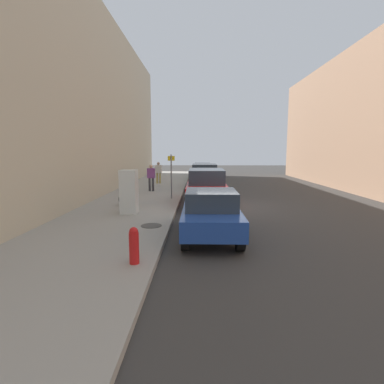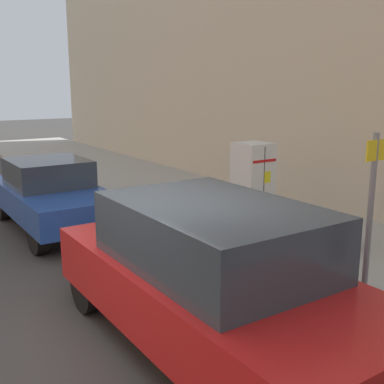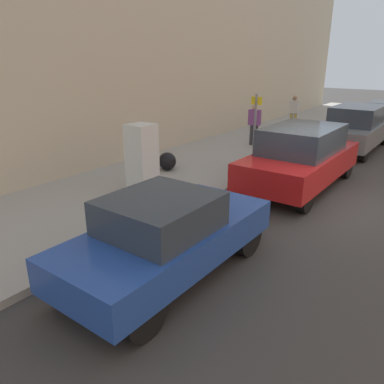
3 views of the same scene
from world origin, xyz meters
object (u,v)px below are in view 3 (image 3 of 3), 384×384
object	(u,v)px
trash_bag	(167,161)
parked_suv_red	(301,157)
pedestrian_standing_near	(294,110)
discarded_refrigerator	(142,157)
street_sign_post	(255,127)
parked_hatchback_blue	(167,235)
parked_suv_gray	(356,128)
pedestrian_walking_far	(254,122)

from	to	relation	value
trash_bag	parked_suv_red	world-z (taller)	parked_suv_red
trash_bag	pedestrian_standing_near	xyz separation A→B (m)	(0.34, 9.22, 0.66)
discarded_refrigerator	street_sign_post	world-z (taller)	street_sign_post
street_sign_post	parked_hatchback_blue	size ratio (longest dim) A/B	0.57
trash_bag	parked_hatchback_blue	distance (m)	5.91
street_sign_post	parked_suv_gray	distance (m)	5.51
parked_suv_red	parked_suv_gray	size ratio (longest dim) A/B	0.98
street_sign_post	parked_suv_red	size ratio (longest dim) A/B	0.50
street_sign_post	parked_suv_red	bearing A→B (deg)	-19.96
pedestrian_walking_far	pedestrian_standing_near	xyz separation A→B (m)	(-0.13, 4.37, -0.01)
parked_suv_red	parked_suv_gray	bearing A→B (deg)	90.00
pedestrian_standing_near	parked_suv_red	distance (m)	8.66
discarded_refrigerator	pedestrian_standing_near	size ratio (longest dim) A/B	1.07
parked_suv_red	discarded_refrigerator	bearing A→B (deg)	-136.11
parked_suv_gray	discarded_refrigerator	bearing A→B (deg)	-109.67
discarded_refrigerator	trash_bag	size ratio (longest dim) A/B	3.10
pedestrian_walking_far	discarded_refrigerator	bearing A→B (deg)	-21.36
discarded_refrigerator	trash_bag	distance (m)	1.97
trash_bag	parked_hatchback_blue	size ratio (longest dim) A/B	0.14
discarded_refrigerator	street_sign_post	xyz separation A→B (m)	(1.36, 3.71, 0.43)
discarded_refrigerator	parked_suv_red	xyz separation A→B (m)	(3.17, 3.05, -0.13)
street_sign_post	pedestrian_walking_far	xyz separation A→B (m)	(-1.52, 2.91, -0.36)
street_sign_post	pedestrian_standing_near	distance (m)	7.47
pedestrian_standing_near	pedestrian_walking_far	bearing A→B (deg)	145.19
discarded_refrigerator	parked_hatchback_blue	distance (m)	4.20
pedestrian_standing_near	parked_suv_red	xyz separation A→B (m)	(3.46, -7.93, -0.19)
trash_bag	parked_hatchback_blue	xyz separation A→B (m)	(3.81, -4.50, 0.32)
pedestrian_standing_near	parked_hatchback_blue	bearing A→B (deg)	157.66
parked_hatchback_blue	parked_suv_red	distance (m)	5.79
pedestrian_walking_far	street_sign_post	bearing A→B (deg)	4.92
parked_hatchback_blue	parked_suv_gray	xyz separation A→B (m)	(-0.00, 11.62, 0.14)
parked_suv_red	parked_suv_gray	xyz separation A→B (m)	(0.00, 5.83, 0.00)
pedestrian_walking_far	parked_suv_gray	xyz separation A→B (m)	(3.33, 2.26, -0.20)
parked_hatchback_blue	parked_suv_gray	bearing A→B (deg)	90.00
parked_hatchback_blue	street_sign_post	bearing A→B (deg)	105.69
discarded_refrigerator	pedestrian_walking_far	world-z (taller)	discarded_refrigerator
pedestrian_standing_near	parked_hatchback_blue	xyz separation A→B (m)	(3.46, -13.72, -0.33)
street_sign_post	pedestrian_walking_far	distance (m)	3.30
trash_bag	pedestrian_walking_far	bearing A→B (deg)	84.42
pedestrian_standing_near	parked_suv_gray	size ratio (longest dim) A/B	0.35
discarded_refrigerator	pedestrian_standing_near	xyz separation A→B (m)	(-0.29, 10.99, 0.06)
parked_suv_gray	trash_bag	bearing A→B (deg)	-118.17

